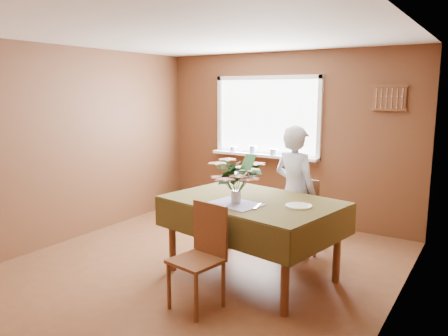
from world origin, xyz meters
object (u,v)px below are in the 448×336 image
Objects in this scene: dining_table at (252,209)px; chair_near at (202,251)px; flower_bouquet at (236,175)px; seated_woman at (295,192)px; chair_far at (304,212)px.

dining_table is 0.83m from chair_near.
flower_bouquet is (0.01, 0.57, 0.61)m from chair_near.
chair_far is at bearing -92.75° from seated_woman.
chair_near is 1.85× the size of flower_bouquet.
seated_woman is 3.06× the size of flower_bouquet.
dining_table is 0.45m from flower_bouquet.
chair_near reaches higher than dining_table.
flower_bouquet is (-0.06, -0.22, 0.39)m from dining_table.
flower_bouquet reaches higher than dining_table.
seated_woman reaches higher than dining_table.
flower_bouquet is at bearing 98.06° from chair_near.
chair_far is 0.60× the size of seated_woman.
chair_near is 0.83m from flower_bouquet.
seated_woman reaches higher than chair_near.
flower_bouquet reaches higher than chair_near.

